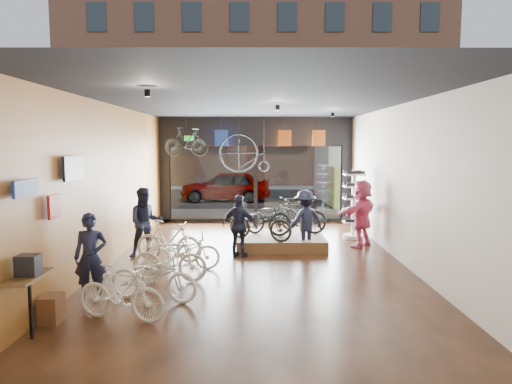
{
  "coord_description": "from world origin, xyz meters",
  "views": [
    {
      "loc": [
        -0.02,
        -10.66,
        2.84
      ],
      "look_at": [
        0.01,
        1.4,
        1.57
      ],
      "focal_mm": 32.0,
      "sensor_mm": 36.0,
      "label": 1
    }
  ],
  "objects_px": {
    "street_car": "(226,186)",
    "customer_0": "(91,257)",
    "floor_bike_3": "(170,259)",
    "customer_3": "(305,220)",
    "floor_bike_2": "(153,277)",
    "display_bike_mid": "(298,217)",
    "customer_5": "(362,213)",
    "display_bike_right": "(273,215)",
    "sunglasses_rack": "(354,204)",
    "penny_farthing": "(247,154)",
    "hung_bike": "(186,142)",
    "display_platform": "(281,241)",
    "floor_bike_1": "(121,293)",
    "floor_bike_5": "(169,241)",
    "box_truck": "(348,175)",
    "customer_2": "(240,226)",
    "floor_bike_4": "(183,251)",
    "display_bike_left": "(260,222)",
    "customer_1": "(146,223)"
  },
  "relations": [
    {
      "from": "box_truck",
      "to": "floor_bike_2",
      "type": "xyz_separation_m",
      "value": [
        -6.26,
        -13.62,
        -0.91
      ]
    },
    {
      "from": "customer_1",
      "to": "customer_2",
      "type": "height_order",
      "value": "customer_1"
    },
    {
      "from": "floor_bike_2",
      "to": "hung_bike",
      "type": "xyz_separation_m",
      "value": [
        -0.39,
        6.82,
        2.48
      ]
    },
    {
      "from": "customer_3",
      "to": "hung_bike",
      "type": "relative_size",
      "value": 1.03
    },
    {
      "from": "floor_bike_1",
      "to": "customer_1",
      "type": "bearing_deg",
      "value": 22.96
    },
    {
      "from": "floor_bike_5",
      "to": "display_platform",
      "type": "height_order",
      "value": "floor_bike_5"
    },
    {
      "from": "display_bike_mid",
      "to": "sunglasses_rack",
      "type": "relative_size",
      "value": 0.85
    },
    {
      "from": "floor_bike_1",
      "to": "floor_bike_5",
      "type": "relative_size",
      "value": 0.92
    },
    {
      "from": "customer_2",
      "to": "customer_5",
      "type": "height_order",
      "value": "customer_5"
    },
    {
      "from": "customer_0",
      "to": "customer_5",
      "type": "relative_size",
      "value": 0.86
    },
    {
      "from": "customer_3",
      "to": "hung_bike",
      "type": "bearing_deg",
      "value": -62.89
    },
    {
      "from": "floor_bike_1",
      "to": "customer_0",
      "type": "distance_m",
      "value": 1.32
    },
    {
      "from": "street_car",
      "to": "customer_5",
      "type": "distance_m",
      "value": 11.1
    },
    {
      "from": "penny_farthing",
      "to": "hung_bike",
      "type": "xyz_separation_m",
      "value": [
        -1.96,
        -0.37,
        0.43
      ]
    },
    {
      "from": "customer_3",
      "to": "floor_bike_3",
      "type": "bearing_deg",
      "value": 17.18
    },
    {
      "from": "display_bike_right",
      "to": "penny_farthing",
      "type": "height_order",
      "value": "penny_farthing"
    },
    {
      "from": "display_bike_mid",
      "to": "customer_0",
      "type": "height_order",
      "value": "customer_0"
    },
    {
      "from": "box_truck",
      "to": "sunglasses_rack",
      "type": "bearing_deg",
      "value": -100.17
    },
    {
      "from": "display_bike_left",
      "to": "customer_0",
      "type": "relative_size",
      "value": 1.12
    },
    {
      "from": "display_platform",
      "to": "sunglasses_rack",
      "type": "relative_size",
      "value": 1.16
    },
    {
      "from": "street_car",
      "to": "customer_0",
      "type": "relative_size",
      "value": 2.77
    },
    {
      "from": "floor_bike_3",
      "to": "customer_3",
      "type": "xyz_separation_m",
      "value": [
        3.11,
        2.75,
        0.34
      ]
    },
    {
      "from": "floor_bike_3",
      "to": "hung_bike",
      "type": "bearing_deg",
      "value": 11.97
    },
    {
      "from": "display_bike_right",
      "to": "sunglasses_rack",
      "type": "height_order",
      "value": "sunglasses_rack"
    },
    {
      "from": "floor_bike_5",
      "to": "display_bike_mid",
      "type": "bearing_deg",
      "value": -48.72
    },
    {
      "from": "floor_bike_4",
      "to": "customer_2",
      "type": "bearing_deg",
      "value": -54.22
    },
    {
      "from": "box_truck",
      "to": "customer_3",
      "type": "bearing_deg",
      "value": -107.66
    },
    {
      "from": "hung_bike",
      "to": "floor_bike_1",
      "type": "bearing_deg",
      "value": -160.42
    },
    {
      "from": "customer_0",
      "to": "street_car",
      "type": "bearing_deg",
      "value": 75.06
    },
    {
      "from": "floor_bike_3",
      "to": "floor_bike_4",
      "type": "bearing_deg",
      "value": -2.97
    },
    {
      "from": "customer_2",
      "to": "penny_farthing",
      "type": "distance_m",
      "value": 4.32
    },
    {
      "from": "floor_bike_2",
      "to": "penny_farthing",
      "type": "distance_m",
      "value": 7.64
    },
    {
      "from": "display_bike_left",
      "to": "sunglasses_rack",
      "type": "bearing_deg",
      "value": -34.26
    },
    {
      "from": "floor_bike_2",
      "to": "customer_5",
      "type": "distance_m",
      "value": 6.55
    },
    {
      "from": "street_car",
      "to": "hung_bike",
      "type": "relative_size",
      "value": 2.83
    },
    {
      "from": "floor_bike_3",
      "to": "floor_bike_1",
      "type": "bearing_deg",
      "value": 177.05
    },
    {
      "from": "street_car",
      "to": "display_bike_left",
      "type": "relative_size",
      "value": 2.48
    },
    {
      "from": "floor_bike_5",
      "to": "customer_1",
      "type": "bearing_deg",
      "value": 70.26
    },
    {
      "from": "display_bike_left",
      "to": "floor_bike_5",
      "type": "bearing_deg",
      "value": 141.21
    },
    {
      "from": "display_bike_right",
      "to": "customer_5",
      "type": "relative_size",
      "value": 0.98
    },
    {
      "from": "sunglasses_rack",
      "to": "hung_bike",
      "type": "distance_m",
      "value": 5.68
    },
    {
      "from": "customer_5",
      "to": "floor_bike_1",
      "type": "bearing_deg",
      "value": -2.19
    },
    {
      "from": "sunglasses_rack",
      "to": "penny_farthing",
      "type": "height_order",
      "value": "penny_farthing"
    },
    {
      "from": "floor_bike_3",
      "to": "penny_farthing",
      "type": "distance_m",
      "value": 6.49
    },
    {
      "from": "customer_2",
      "to": "customer_5",
      "type": "bearing_deg",
      "value": -138.66
    },
    {
      "from": "floor_bike_2",
      "to": "display_bike_mid",
      "type": "relative_size",
      "value": 0.96
    },
    {
      "from": "display_platform",
      "to": "street_car",
      "type": "bearing_deg",
      "value": 102.1
    },
    {
      "from": "customer_2",
      "to": "hung_bike",
      "type": "distance_m",
      "value": 4.57
    },
    {
      "from": "hung_bike",
      "to": "customer_3",
      "type": "bearing_deg",
      "value": -109.61
    },
    {
      "from": "floor_bike_2",
      "to": "hung_bike",
      "type": "distance_m",
      "value": 7.26
    }
  ]
}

